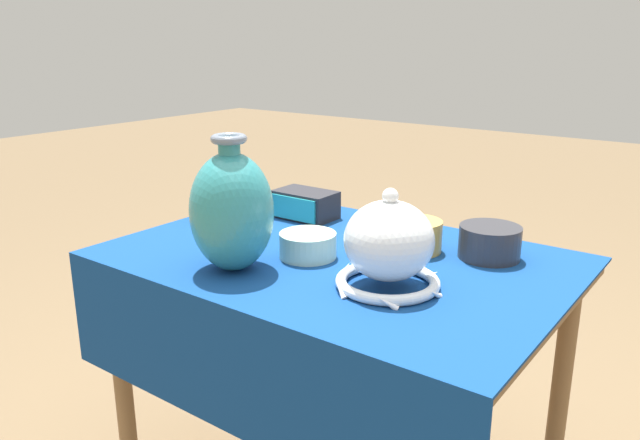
% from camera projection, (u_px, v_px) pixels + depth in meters
% --- Properties ---
extents(display_table, '(1.01, 0.70, 0.74)m').
position_uv_depth(display_table, '(333.00, 293.00, 1.43)').
color(display_table, olive).
rests_on(display_table, ground_plane).
extents(vase_tall_bulbous, '(0.18, 0.18, 0.29)m').
position_uv_depth(vase_tall_bulbous, '(232.00, 211.00, 1.29)').
color(vase_tall_bulbous, teal).
rests_on(vase_tall_bulbous, display_table).
extents(vase_dome_bell, '(0.22, 0.21, 0.21)m').
position_uv_depth(vase_dome_bell, '(389.00, 247.00, 1.21)').
color(vase_dome_bell, white).
rests_on(vase_dome_bell, display_table).
extents(mosaic_tile_box, '(0.16, 0.11, 0.07)m').
position_uv_depth(mosaic_tile_box, '(305.00, 204.00, 1.69)').
color(mosaic_tile_box, '#232328').
rests_on(mosaic_tile_box, display_table).
extents(pot_squat_ochre, '(0.12, 0.12, 0.07)m').
position_uv_depth(pot_squat_ochre, '(415.00, 236.00, 1.43)').
color(pot_squat_ochre, gold).
rests_on(pot_squat_ochre, display_table).
extents(pot_squat_charcoal, '(0.14, 0.14, 0.07)m').
position_uv_depth(pot_squat_charcoal, '(490.00, 242.00, 1.38)').
color(pot_squat_charcoal, '#2D2D33').
rests_on(pot_squat_charcoal, display_table).
extents(pot_squat_celadon, '(0.13, 0.13, 0.06)m').
position_uv_depth(pot_squat_celadon, '(308.00, 245.00, 1.39)').
color(pot_squat_celadon, '#A8CCB7').
rests_on(pot_squat_celadon, display_table).
extents(jar_round_cobalt, '(0.11, 0.11, 0.17)m').
position_uv_depth(jar_round_cobalt, '(223.00, 192.00, 1.67)').
color(jar_round_cobalt, '#3851A8').
rests_on(jar_round_cobalt, display_table).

